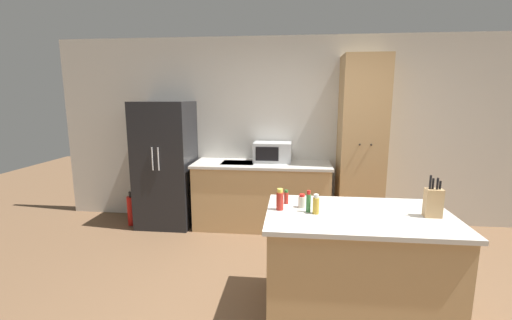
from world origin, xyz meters
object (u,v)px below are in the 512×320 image
Objects in this scene: spice_bottle_green_herb at (286,197)px; spice_bottle_pale_salt at (302,201)px; refrigerator at (166,164)px; knife_block at (433,202)px; spice_bottle_amber_oil at (316,205)px; spice_bottle_tall_dark at (308,202)px; fire_extinguisher at (132,210)px; microwave at (272,152)px; pantry_cabinet at (361,145)px; spice_bottle_short_red at (280,200)px.

spice_bottle_green_herb is 0.16m from spice_bottle_pale_salt.
refrigerator is 15.18× the size of spice_bottle_pale_salt.
knife_block reaches higher than spice_bottle_amber_oil.
fire_extinguisher is (-2.37, 1.76, -0.75)m from spice_bottle_tall_dark.
spice_bottle_amber_oil is 0.33m from spice_bottle_green_herb.
spice_bottle_green_herb is at bearing 132.05° from spice_bottle_tall_dark.
microwave is 1.95m from spice_bottle_pale_salt.
spice_bottle_tall_dark is 0.27m from spice_bottle_green_herb.
pantry_cabinet is 13.06× the size of spice_bottle_short_red.
microwave is at bearing 100.70° from spice_bottle_pale_salt.
spice_bottle_amber_oil reaches higher than spice_bottle_pale_salt.
microwave is at bearing 7.60° from fire_extinguisher.
knife_block reaches higher than spice_bottle_green_herb.
microwave is 2.14m from fire_extinguisher.
spice_bottle_pale_salt is 2.94m from fire_extinguisher.
spice_bottle_short_red is at bearing 178.13° from knife_block.
microwave is at bearing 97.20° from spice_bottle_green_herb.
spice_bottle_green_herb is (-0.24, 0.23, -0.02)m from spice_bottle_amber_oil.
fire_extinguisher is (-1.96, -0.26, -0.82)m from microwave.
spice_bottle_green_herb is (-0.94, -1.76, -0.21)m from pantry_cabinet.
refrigerator is 0.75× the size of pantry_cabinet.
microwave is 2.44m from knife_block.
fire_extinguisher is (-3.31, 1.77, -0.79)m from knife_block.
spice_bottle_amber_oil is at bearing -12.39° from spice_bottle_short_red.
spice_bottle_short_red is (1.66, -1.85, 0.10)m from refrigerator.
refrigerator is 3.39m from knife_block.
spice_bottle_tall_dark is 0.23m from spice_bottle_short_red.
knife_block is at bearing -6.89° from spice_bottle_pale_salt.
spice_bottle_short_red is 2.86m from fire_extinguisher.
microwave is 1.84m from spice_bottle_green_herb.
spice_bottle_tall_dark is at bearing -44.88° from refrigerator.
spice_bottle_tall_dark is (-0.94, 0.01, -0.03)m from knife_block.
spice_bottle_green_herb is at bearing -82.80° from microwave.
refrigerator is at bearing 131.90° from spice_bottle_short_red.
microwave is 1.58× the size of knife_block.
spice_bottle_short_red is (-1.16, 0.04, -0.03)m from knife_block.
knife_block is 0.68× the size of fire_extinguisher.
spice_bottle_tall_dark is at bearing -47.95° from spice_bottle_green_herb.
refrigerator is 2.48m from spice_bottle_short_red.
pantry_cabinet is at bearing 68.67° from spice_bottle_tall_dark.
knife_block is at bearing 1.60° from spice_bottle_amber_oil.
fire_extinguisher is at bearing 143.40° from spice_bottle_tall_dark.
spice_bottle_short_red is at bearing 167.61° from spice_bottle_amber_oil.
knife_block is 2.87× the size of spice_bottle_pale_salt.
fire_extinguisher is at bearing 143.53° from spice_bottle_amber_oil.
spice_bottle_tall_dark reaches higher than spice_bottle_amber_oil.
spice_bottle_pale_salt is (-0.98, 0.12, -0.06)m from knife_block.
spice_bottle_pale_salt is at bearing 24.32° from spice_bottle_short_red.
refrigerator is 5.29× the size of knife_block.
knife_block is (1.35, -2.03, -0.04)m from microwave.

